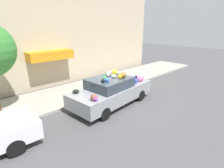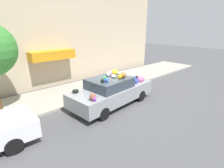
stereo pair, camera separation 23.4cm
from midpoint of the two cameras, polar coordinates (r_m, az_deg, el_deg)
ground_plane at (r=9.27m, az=-1.06°, el=-6.43°), size 60.00×60.00×0.00m
sidewalk_curb at (r=11.23m, az=-10.49°, el=-1.89°), size 24.00×3.20×0.12m
building_facade at (r=12.49m, az=-17.37°, el=14.21°), size 18.00×1.20×6.39m
fire_hydrant at (r=12.03m, az=2.24°, el=1.81°), size 0.20×0.20×0.70m
art_car at (r=8.91m, az=-0.77°, el=-2.15°), size 4.69×2.18×1.76m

